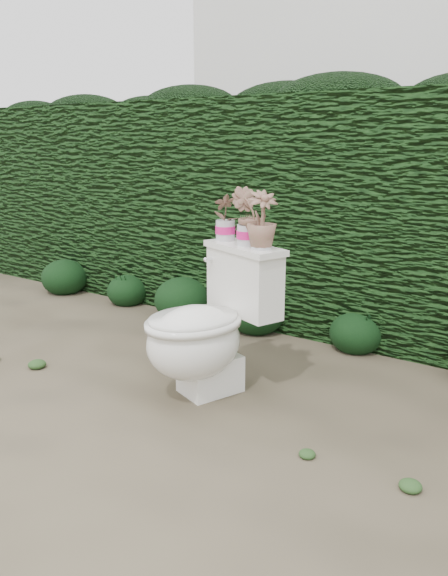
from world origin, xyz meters
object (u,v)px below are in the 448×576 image
Objects in this scene: potted_plant_left at (225,218)px; potted_plant_center at (247,218)px; toilet at (207,329)px; potted_plant_right at (262,222)px.

potted_plant_left is 0.84× the size of potted_plant_center.
potted_plant_right is at bearing 59.20° from toilet.
toilet is 0.62m from potted_plant_left.
potted_plant_center reaches higher than potted_plant_left.
potted_plant_right is at bearing 106.70° from potted_plant_left.
potted_plant_center is at bearing 106.70° from potted_plant_left.
potted_plant_right is (0.22, 0.17, 0.56)m from toilet.
potted_plant_left is (-0.08, 0.29, 0.54)m from toilet.
potted_plant_center reaches higher than potted_plant_right.
potted_plant_left reaches higher than toilet.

